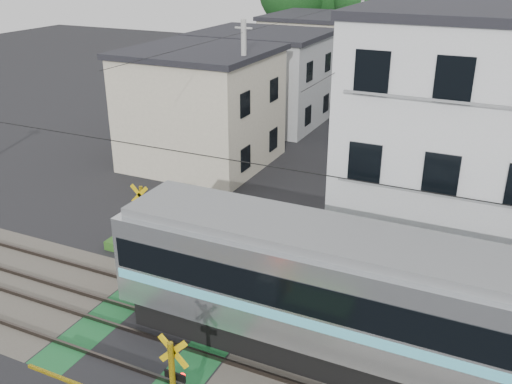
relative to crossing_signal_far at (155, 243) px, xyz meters
The scene contains 10 objects.
ground 4.53m from the crossing_signal_far, 54.71° to the right, with size 120.00×120.00×0.00m, color black.
track_bed 4.53m from the crossing_signal_far, 54.71° to the right, with size 120.00×120.00×0.14m.
crossing_signal_far is the anchor object (origin of this frame).
apartment_block 13.14m from the crossing_signal_far, 27.78° to the left, with size 10.20×8.36×9.30m.
houses_row 22.59m from the crossing_signal_far, 82.74° to the left, with size 22.07×31.35×6.80m.
tree_hill 44.82m from the crossing_signal_far, 88.61° to the left, with size 40.00×12.82×11.16m.
catenary 9.78m from the crossing_signal_far, 22.86° to the right, with size 60.00×5.04×7.00m.
utility_poles 19.70m from the crossing_signal_far, 85.47° to the left, with size 7.90×42.00×8.00m.
pedestrian 21.74m from the crossing_signal_far, 81.24° to the left, with size 0.69×0.45×1.88m, color #24222B.
weed_patches 5.76m from the crossing_signal_far, 40.76° to the right, with size 10.25×8.80×0.40m.
Camera 1 is at (9.13, -12.09, 11.02)m, focal length 40.00 mm.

